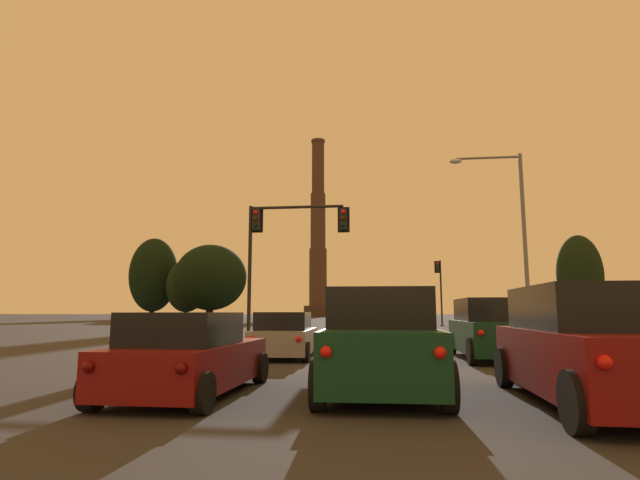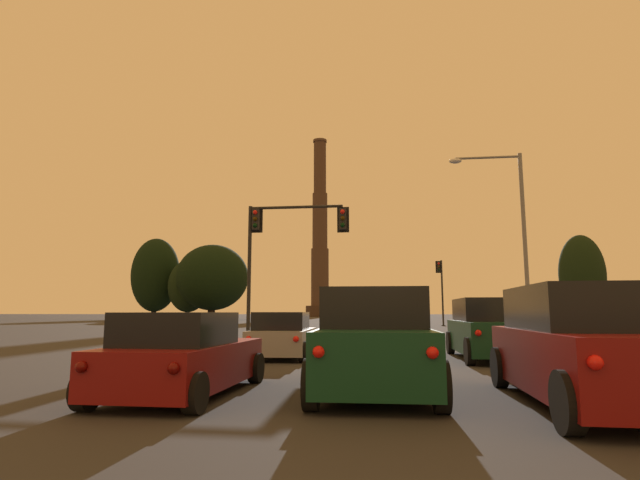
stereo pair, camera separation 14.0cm
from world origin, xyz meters
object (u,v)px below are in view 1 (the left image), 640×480
hatchback_left_lane_front (285,336)px  hatchback_left_lane_second (189,357)px  suv_right_lane_front (491,330)px  suv_right_lane_second (592,347)px  traffic_light_overhead_left (282,237)px  street_lamp (513,225)px  traffic_light_far_right (440,283)px  smokestack (318,245)px  suv_center_lane_second (379,342)px

hatchback_left_lane_front → hatchback_left_lane_second: 7.39m
suv_right_lane_front → suv_right_lane_second: size_ratio=0.99×
traffic_light_overhead_left → street_lamp: bearing=9.2°
traffic_light_far_right → hatchback_left_lane_second: bearing=-102.2°
suv_right_lane_front → traffic_light_far_right: (2.82, 36.61, 3.51)m
hatchback_left_lane_front → street_lamp: size_ratio=0.44×
street_lamp → suv_right_lane_front: bearing=-109.5°
hatchback_left_lane_front → traffic_light_far_right: (9.28, 36.84, 3.74)m
hatchback_left_lane_front → suv_right_lane_front: (6.46, 0.23, 0.23)m
hatchback_left_lane_front → traffic_light_far_right: bearing=73.8°
traffic_light_far_right → street_lamp: bearing=-89.2°
suv_right_lane_second → smokestack: bearing=100.0°
traffic_light_overhead_left → suv_center_lane_second: bearing=-71.7°
suv_center_lane_second → traffic_light_far_right: 43.93m
traffic_light_far_right → suv_center_lane_second: bearing=-98.2°
hatchback_left_lane_front → suv_center_lane_second: size_ratio=0.84×
suv_right_lane_second → traffic_light_far_right: traffic_light_far_right is taller
hatchback_left_lane_front → smokestack: (-14.38, 126.62, 19.90)m
hatchback_left_lane_front → suv_right_lane_second: bearing=-52.4°
hatchback_left_lane_front → traffic_light_overhead_left: traffic_light_overhead_left is taller
suv_center_lane_second → smokestack: bearing=96.5°
street_lamp → traffic_light_far_right: bearing=90.8°
suv_right_lane_front → smokestack: bearing=99.3°
hatchback_left_lane_second → traffic_light_far_right: (9.59, 44.23, 3.74)m
traffic_light_overhead_left → smokestack: (-12.76, 119.12, 15.55)m
suv_right_lane_second → traffic_light_overhead_left: 17.57m
hatchback_left_lane_front → suv_right_lane_front: suv_right_lane_front is taller
traffic_light_far_right → smokestack: size_ratio=0.13×
suv_right_lane_second → traffic_light_far_right: (2.97, 44.46, 3.51)m
suv_right_lane_front → smokestack: (-20.84, 126.39, 19.67)m
suv_right_lane_front → suv_right_lane_second: 7.85m
suv_right_lane_front → hatchback_left_lane_front: bearing=-178.0°
suv_center_lane_second → traffic_light_overhead_left: size_ratio=0.75×
suv_center_lane_second → traffic_light_far_right: bearing=80.8°
suv_center_lane_second → street_lamp: bearing=66.2°
hatchback_left_lane_front → hatchback_left_lane_second: same height
traffic_light_far_right → smokestack: (-23.66, 89.78, 16.16)m
street_lamp → hatchback_left_lane_second: bearing=-120.8°
suv_right_lane_second → hatchback_left_lane_second: suv_right_lane_second is taller
hatchback_left_lane_second → street_lamp: (9.99, 16.72, 5.06)m
suv_right_lane_second → traffic_light_overhead_left: traffic_light_overhead_left is taller
hatchback_left_lane_front → smokestack: 128.98m
suv_center_lane_second → hatchback_left_lane_second: bearing=-166.0°
suv_right_lane_front → traffic_light_overhead_left: (-8.08, 7.27, 4.12)m
traffic_light_overhead_left → street_lamp: 11.47m
hatchback_left_lane_second → traffic_light_far_right: size_ratio=0.61×
suv_right_lane_second → traffic_light_overhead_left: (-7.94, 15.12, 4.12)m
traffic_light_far_right → hatchback_left_lane_front: bearing=-104.1°
hatchback_left_lane_front → suv_center_lane_second: 7.17m
suv_right_lane_front → hatchback_left_lane_second: bearing=-131.7°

